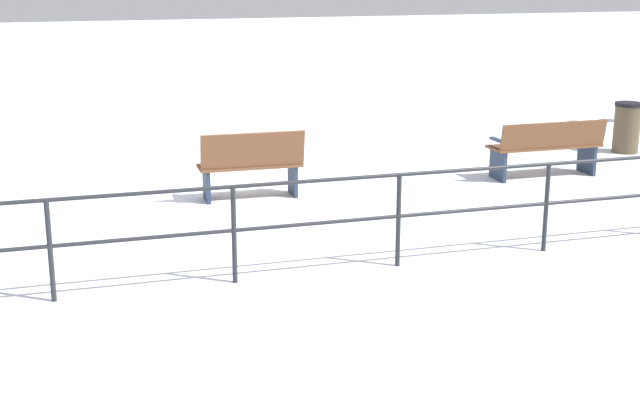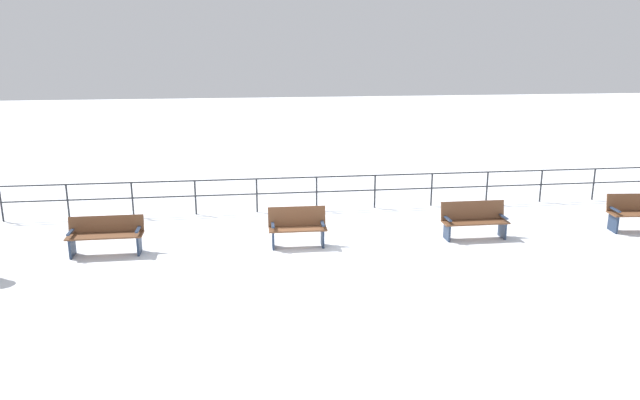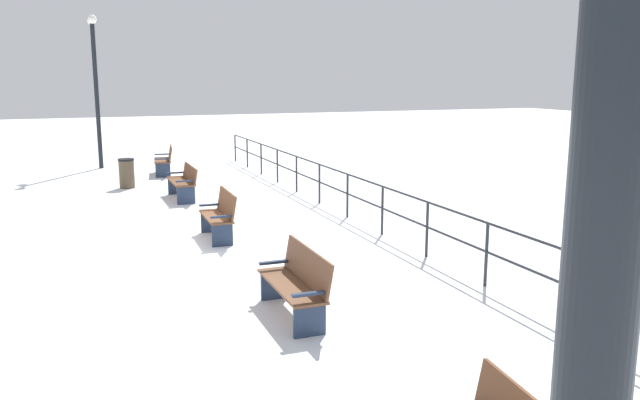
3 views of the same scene
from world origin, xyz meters
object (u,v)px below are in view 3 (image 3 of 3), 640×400
Objects in this scene: bench_third at (220,215)px; lamppost_near at (95,70)px; lamppost_middle at (616,101)px; bench_fourth at (297,282)px; trash_bin at (127,173)px; bench_second at (184,181)px; bench_nearest at (165,160)px.

lamppost_near reaches higher than bench_third.
lamppost_near is 1.06× the size of lamppost_middle.
bench_fourth is at bearing 91.74° from bench_third.
lamppost_near is at bearing -83.42° from bench_fourth.
trash_bin is (-0.48, 4.47, -2.91)m from lamppost_near.
lamppost_middle is (1.67, 11.16, 2.61)m from bench_third.
bench_fourth is 0.34× the size of lamppost_middle.
bench_fourth is (0.01, 8.86, 0.00)m from bench_second.
bench_nearest is at bearing 128.97° from lamppost_near.
bench_nearest is 0.93× the size of bench_fourth.
bench_nearest is at bearing -95.31° from lamppost_middle.
bench_third is 0.27× the size of lamppost_near.
lamppost_middle is (0.00, 22.30, -0.24)m from lamppost_near.
lamppost_middle is (1.86, 20.01, 2.62)m from bench_nearest.
bench_fourth is (0.15, 13.28, -0.01)m from bench_nearest.
bench_third is at bearing -89.19° from bench_fourth.
lamppost_near is 6.06× the size of trash_bin.
bench_nearest is 13.28m from bench_fourth.
trash_bin is (1.22, -11.10, -0.05)m from bench_fourth.
lamppost_near is at bearing -90.00° from lamppost_middle.
lamppost_near is 22.30m from lamppost_middle.
bench_second is at bearing -89.30° from bench_third.
bench_nearest reaches higher than bench_fourth.
trash_bin is at bearing -83.39° from bench_fourth.
lamppost_near is (1.67, -11.14, 2.85)m from bench_third.
lamppost_near is at bearing -83.84° from trash_bin.
trash_bin is at bearing -91.55° from lamppost_middle.
bench_nearest reaches higher than trash_bin.
bench_second is 2.56m from trash_bin.
bench_third is 0.85× the size of bench_fourth.
lamppost_middle is at bearing 88.45° from trash_bin.
lamppost_near reaches higher than lamppost_middle.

